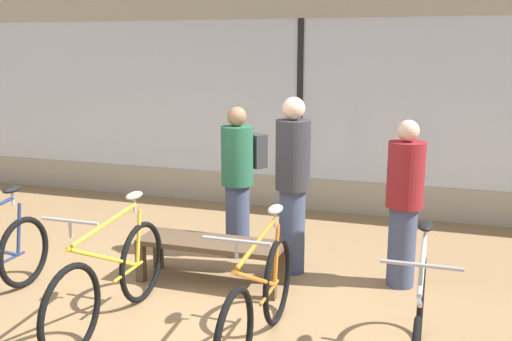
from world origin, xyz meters
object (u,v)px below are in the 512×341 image
object	(u,v)px
bicycle_right	(259,302)
customer_by_window	(293,182)
bicycle_left	(111,280)
customer_mid_floor	(404,201)
bicycle_far_right	(418,328)
customer_near_rack	(239,177)
display_bench	(211,248)

from	to	relation	value
bicycle_right	customer_by_window	size ratio (longest dim) A/B	0.99
bicycle_left	customer_mid_floor	xyz separation A→B (m)	(2.18, 1.55, 0.43)
bicycle_far_right	customer_by_window	distance (m)	2.15
bicycle_far_right	customer_by_window	world-z (taller)	customer_by_window
customer_mid_floor	bicycle_right	bearing A→B (deg)	-120.05
bicycle_left	customer_near_rack	distance (m)	1.96
bicycle_right	customer_by_window	bearing A→B (deg)	95.68
customer_by_window	customer_mid_floor	distance (m)	1.08
bicycle_right	customer_near_rack	world-z (taller)	customer_near_rack
bicycle_far_right	display_bench	size ratio (longest dim) A/B	1.24
bicycle_far_right	display_bench	xyz separation A→B (m)	(-1.96, 1.12, -0.05)
bicycle_left	bicycle_right	size ratio (longest dim) A/B	1.00
bicycle_right	display_bench	xyz separation A→B (m)	(-0.83, 1.08, -0.05)
bicycle_left	bicycle_far_right	xyz separation A→B (m)	(2.39, -0.07, -0.00)
bicycle_right	bicycle_left	bearing A→B (deg)	178.58
display_bench	customer_mid_floor	distance (m)	1.87
bicycle_right	bicycle_far_right	distance (m)	1.13
bicycle_right	customer_near_rack	distance (m)	2.11
bicycle_left	bicycle_right	world-z (taller)	same
display_bench	customer_mid_floor	size ratio (longest dim) A/B	0.88
customer_by_window	customer_mid_floor	world-z (taller)	customer_by_window
bicycle_left	customer_by_window	size ratio (longest dim) A/B	0.99
display_bench	customer_mid_floor	xyz separation A→B (m)	(1.74, 0.50, 0.48)
display_bench	customer_near_rack	size ratio (longest dim) A/B	0.86
customer_mid_floor	customer_by_window	bearing A→B (deg)	179.47
bicycle_left	bicycle_right	xyz separation A→B (m)	(1.26, -0.03, 0.00)
bicycle_right	display_bench	bearing A→B (deg)	127.40
bicycle_right	customer_mid_floor	size ratio (longest dim) A/B	1.10
display_bench	customer_by_window	world-z (taller)	customer_by_window
display_bench	customer_near_rack	distance (m)	0.96
bicycle_far_right	bicycle_left	bearing A→B (deg)	178.26
bicycle_right	customer_near_rack	size ratio (longest dim) A/B	1.08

